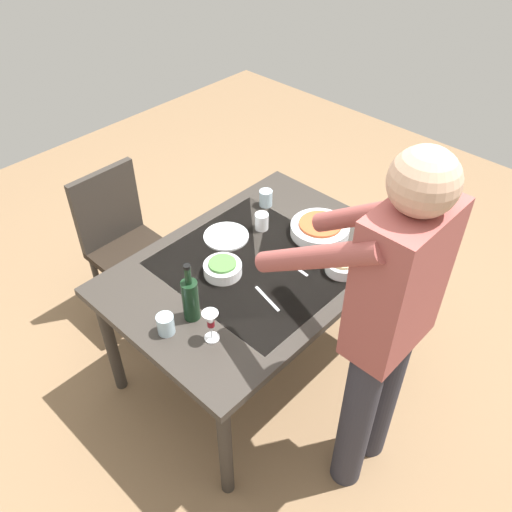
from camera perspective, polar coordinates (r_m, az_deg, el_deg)
name	(u,v)px	position (r m, az deg, el deg)	size (l,w,h in m)	color
ground_plane	(256,360)	(3.09, 0.00, -11.02)	(6.00, 6.00, 0.00)	#846647
dining_table	(256,275)	(2.61, 0.00, -2.06)	(1.39, 0.97, 0.73)	#332D28
chair_near	(122,237)	(3.13, -14.12, 1.97)	(0.40, 0.40, 0.91)	black
person_server	(385,321)	(2.03, 13.65, -6.80)	(0.42, 0.61, 1.69)	#2D2D38
wine_bottle	(190,298)	(2.25, -7.03, -4.53)	(0.07, 0.07, 0.30)	black
wine_glass_left	(211,321)	(2.16, -4.87, -6.95)	(0.07, 0.07, 0.15)	white
water_cup_near_left	(266,198)	(2.91, 1.05, 6.21)	(0.07, 0.07, 0.09)	silver
water_cup_near_right	(262,221)	(2.74, 0.61, 3.72)	(0.07, 0.07, 0.09)	silver
water_cup_far_left	(166,324)	(2.25, -9.63, -7.21)	(0.07, 0.07, 0.09)	silver
serving_bowl_pasta	(320,229)	(2.73, 6.84, 2.93)	(0.30, 0.30, 0.07)	silver
side_bowl_salad	(223,268)	(2.49, -3.58, -1.30)	(0.18, 0.18, 0.07)	silver
side_bowl_bread	(342,265)	(2.53, 9.21, -0.99)	(0.16, 0.16, 0.07)	silver
dinner_plate_near	(226,236)	(2.71, -3.21, 2.11)	(0.23, 0.23, 0.01)	silver
table_knife	(292,265)	(2.55, 3.90, -1.00)	(0.01, 0.20, 0.01)	silver
table_fork	(267,299)	(2.38, 1.20, -4.60)	(0.01, 0.18, 0.01)	silver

